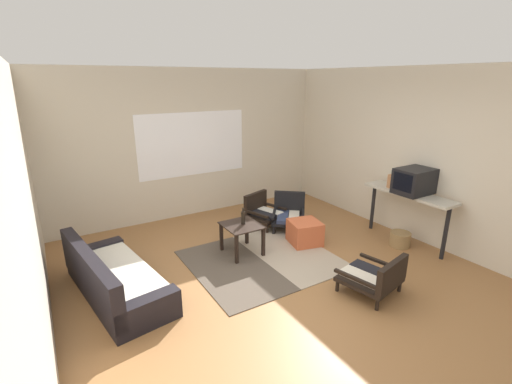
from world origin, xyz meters
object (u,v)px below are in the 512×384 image
at_px(coffee_table, 242,231).
at_px(wicker_basket, 400,239).
at_px(armchair_striped_foreground, 375,276).
at_px(armchair_corner, 289,213).
at_px(console_shelf, 408,199).
at_px(couch, 113,280).
at_px(ottoman_orange, 305,233).
at_px(armchair_by_window, 262,211).
at_px(clay_vase, 395,181).
at_px(glass_bottle, 243,217).
at_px(crt_television, 414,181).

xyz_separation_m(coffee_table, wicker_basket, (2.23, -1.07, -0.25)).
bearing_deg(coffee_table, armchair_striped_foreground, -64.33).
distance_m(armchair_corner, console_shelf, 1.95).
distance_m(couch, ottoman_orange, 2.87).
relative_size(couch, armchair_by_window, 2.74).
relative_size(armchair_corner, wicker_basket, 2.64).
distance_m(coffee_table, ottoman_orange, 1.05).
bearing_deg(armchair_corner, couch, -169.02).
height_order(clay_vase, wicker_basket, clay_vase).
distance_m(couch, wicker_basket, 4.19).
bearing_deg(glass_bottle, couch, -175.29).
bearing_deg(coffee_table, crt_television, -24.13).
bearing_deg(clay_vase, glass_bottle, 162.52).
bearing_deg(console_shelf, armchair_by_window, 130.50).
height_order(armchair_striped_foreground, crt_television, crt_television).
bearing_deg(armchair_striped_foreground, console_shelf, 25.90).
bearing_deg(clay_vase, wicker_basket, -115.41).
xyz_separation_m(console_shelf, glass_bottle, (-2.36, 1.03, -0.17)).
bearing_deg(console_shelf, clay_vase, 90.00).
bearing_deg(armchair_by_window, armchair_striped_foreground, -90.24).
bearing_deg(armchair_by_window, crt_television, -50.44).
relative_size(ottoman_orange, clay_vase, 1.61).
xyz_separation_m(clay_vase, wicker_basket, (-0.16, -0.35, -0.84)).
relative_size(crt_television, clay_vase, 1.94).
height_order(armchair_by_window, console_shelf, console_shelf).
bearing_deg(armchair_corner, armchair_by_window, 135.27).
xyz_separation_m(coffee_table, clay_vase, (2.39, -0.73, 0.59)).
bearing_deg(armchair_corner, console_shelf, -50.69).
height_order(armchair_by_window, glass_bottle, glass_bottle).
height_order(armchair_striped_foreground, ottoman_orange, armchair_striped_foreground).
bearing_deg(armchair_by_window, couch, -161.19).
xyz_separation_m(armchair_corner, console_shelf, (1.20, -1.46, 0.48)).
bearing_deg(crt_television, coffee_table, 155.87).
height_order(ottoman_orange, crt_television, crt_television).
height_order(armchair_corner, console_shelf, console_shelf).
xyz_separation_m(armchair_by_window, clay_vase, (1.53, -1.51, 0.68)).
bearing_deg(armchair_by_window, armchair_corner, -44.73).
bearing_deg(armchair_striped_foreground, armchair_corner, 81.11).
bearing_deg(clay_vase, console_shelf, -90.00).
distance_m(console_shelf, wicker_basket, 0.65).
height_order(ottoman_orange, console_shelf, console_shelf).
relative_size(coffee_table, clay_vase, 1.96).
xyz_separation_m(glass_bottle, wicker_basket, (2.19, -1.09, -0.45)).
height_order(armchair_by_window, armchair_striped_foreground, armchair_by_window).
distance_m(clay_vase, glass_bottle, 2.50).
xyz_separation_m(couch, armchair_corner, (3.05, 0.59, 0.06)).
distance_m(console_shelf, clay_vase, 0.36).
bearing_deg(crt_television, armchair_corner, 128.17).
relative_size(couch, crt_television, 3.46).
xyz_separation_m(coffee_table, armchair_corner, (1.19, 0.45, -0.10)).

